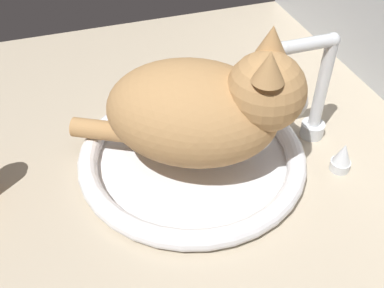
% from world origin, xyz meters
% --- Properties ---
extents(countertop, '(1.14, 0.79, 0.03)m').
position_xyz_m(countertop, '(0.00, 0.00, 0.01)').
color(countertop, '#B7A88E').
rests_on(countertop, ground).
extents(sink_basin, '(0.36, 0.36, 0.03)m').
position_xyz_m(sink_basin, '(-0.05, -0.01, 0.04)').
color(sink_basin, white).
rests_on(sink_basin, countertop).
extents(faucet, '(0.21, 0.11, 0.20)m').
position_xyz_m(faucet, '(-0.05, 0.20, 0.11)').
color(faucet, silver).
rests_on(faucet, countertop).
extents(cat, '(0.29, 0.34, 0.20)m').
position_xyz_m(cat, '(-0.04, 0.01, 0.14)').
color(cat, tan).
rests_on(cat, sink_basin).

